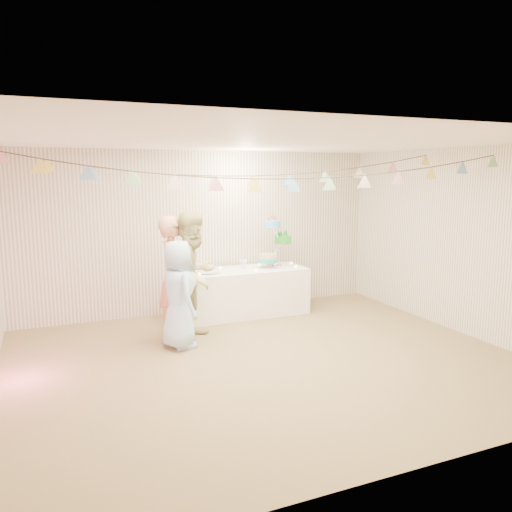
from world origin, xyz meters
name	(u,v)px	position (x,y,z in m)	size (l,w,h in m)	color
floor	(267,361)	(0.00, 0.00, 0.00)	(6.00, 6.00, 0.00)	olive
ceiling	(267,141)	(0.00, 0.00, 2.60)	(6.00, 6.00, 0.00)	white
back_wall	(204,232)	(0.00, 2.50, 1.30)	(6.00, 6.00, 0.00)	silver
front_wall	(410,306)	(0.00, -2.50, 1.30)	(6.00, 6.00, 0.00)	silver
right_wall	(462,241)	(3.00, 0.00, 1.30)	(5.00, 5.00, 0.00)	silver
table	(245,292)	(0.52, 2.00, 0.37)	(1.96, 0.78, 0.73)	white
cake_stand	(275,242)	(1.07, 2.05, 1.14)	(0.70, 0.41, 0.78)	silver
cake_bottom	(268,261)	(0.92, 1.99, 0.84)	(0.31, 0.31, 0.15)	#27A8B9
cake_middle	(282,243)	(1.25, 2.14, 1.11)	(0.27, 0.27, 0.22)	green
cake_top_tier	(272,228)	(1.01, 2.02, 1.38)	(0.25, 0.25, 0.19)	#51AFFF
platter	(208,271)	(-0.11, 1.95, 0.76)	(0.37, 0.37, 0.02)	white
posy	(243,263)	(0.51, 2.05, 0.83)	(0.13, 0.13, 0.15)	white
person_adult_a	(174,277)	(-0.80, 1.30, 0.84)	(0.61, 0.40, 1.68)	tan
person_adult_b	(194,276)	(-0.56, 1.16, 0.87)	(0.85, 0.66, 1.75)	tan
person_child	(179,294)	(-0.84, 0.90, 0.70)	(0.69, 0.45, 1.40)	#AAD3F2
bunting_back	(233,165)	(0.00, 1.10, 2.35)	(5.60, 1.10, 0.40)	pink
bunting_front	(275,166)	(0.00, -0.20, 2.32)	(5.60, 0.90, 0.36)	#72A5E5
tealight_0	(199,274)	(-0.28, 1.85, 0.75)	(0.04, 0.04, 0.03)	#FFD88C
tealight_1	(220,268)	(0.17, 2.18, 0.75)	(0.04, 0.04, 0.03)	#FFD88C
tealight_2	(256,270)	(0.62, 1.78, 0.75)	(0.04, 0.04, 0.03)	#FFD88C
tealight_3	(260,264)	(0.87, 2.22, 0.75)	(0.04, 0.04, 0.03)	#FFD88C
tealight_4	(296,266)	(1.34, 1.82, 0.75)	(0.04, 0.04, 0.03)	#FFD88C
tealight_5	(291,263)	(1.42, 2.15, 0.75)	(0.04, 0.04, 0.03)	#FFD88C
tealight_6	(275,264)	(1.11, 2.15, 0.75)	(0.04, 0.04, 0.03)	#FFD88C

